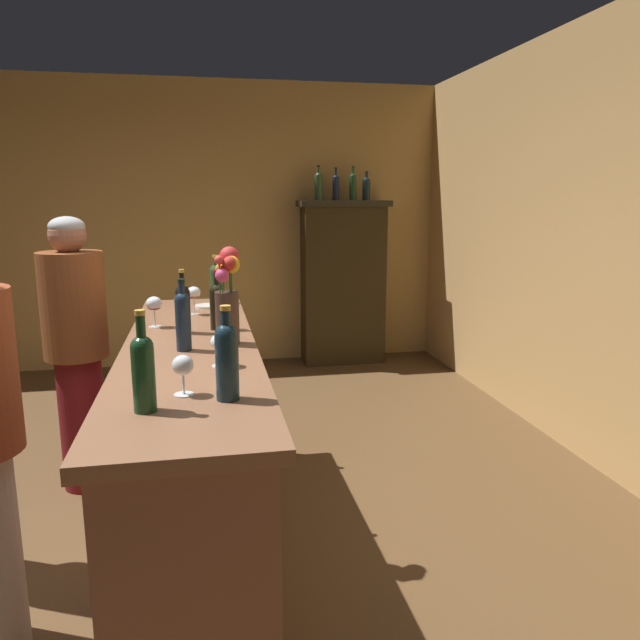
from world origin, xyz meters
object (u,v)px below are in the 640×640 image
at_px(wine_bottle_syrah, 227,357).
at_px(patron_redhead, 76,343).
at_px(display_bottle_left, 319,185).
at_px(wine_bottle_malbec, 183,306).
at_px(wine_glass_rear, 194,294).
at_px(wine_glass_mid, 154,305).
at_px(wine_bottle_chardonnay, 217,304).
at_px(cheese_plate, 207,306).
at_px(wine_glass_spare, 183,367).
at_px(wine_bottle_rose, 216,281).
at_px(display_bottle_midright, 366,187).
at_px(display_bottle_midleft, 336,186).
at_px(wine_bottle_riesling, 143,368).
at_px(bar_counter, 195,450).
at_px(flower_arrangement, 227,295).
at_px(display_cabinet, 343,279).
at_px(display_bottle_center, 353,185).
at_px(wine_glass_front, 220,343).
at_px(wine_bottle_pinot, 183,318).

distance_m(wine_bottle_syrah, patron_redhead, 1.82).
xyz_separation_m(wine_bottle_syrah, display_bottle_left, (1.07, 4.01, 0.62)).
relative_size(wine_bottle_malbec, wine_glass_rear, 1.95).
bearing_deg(wine_bottle_malbec, wine_glass_mid, 132.28).
relative_size(wine_bottle_chardonnay, cheese_plate, 1.96).
bearing_deg(patron_redhead, wine_glass_spare, -21.29).
bearing_deg(display_bottle_left, patron_redhead, -127.73).
height_order(wine_bottle_rose, wine_glass_rear, wine_bottle_rose).
bearing_deg(wine_bottle_malbec, display_bottle_midright, 59.94).
height_order(display_bottle_midleft, display_bottle_midright, display_bottle_midleft).
xyz_separation_m(display_bottle_left, patron_redhead, (-1.86, -2.40, -0.92)).
bearing_deg(wine_glass_rear, wine_bottle_riesling, -94.93).
xyz_separation_m(wine_bottle_riesling, display_bottle_midleft, (1.50, 4.07, 0.61)).
bearing_deg(bar_counter, wine_bottle_riesling, -97.97).
xyz_separation_m(cheese_plate, patron_redhead, (-0.74, -0.12, -0.17)).
distance_m(wine_glass_mid, flower_arrangement, 0.57).
relative_size(wine_glass_rear, display_bottle_left, 0.48).
bearing_deg(patron_redhead, flower_arrangement, 0.47).
height_order(display_cabinet, patron_redhead, display_cabinet).
xyz_separation_m(display_bottle_left, display_bottle_midright, (0.48, 0.00, -0.02)).
bearing_deg(wine_bottle_malbec, wine_bottle_riesling, -94.68).
height_order(wine_glass_spare, display_bottle_left, display_bottle_left).
distance_m(flower_arrangement, display_bottle_center, 3.56).
bearing_deg(display_cabinet, patron_redhead, -131.29).
xyz_separation_m(wine_bottle_rose, display_bottle_left, (1.06, 2.13, 0.63)).
bearing_deg(wine_bottle_malbec, wine_glass_front, -76.13).
xyz_separation_m(display_cabinet, patron_redhead, (-2.11, -2.40, 0.01)).
bearing_deg(display_bottle_left, wine_glass_mid, -116.29).
bearing_deg(flower_arrangement, cheese_plate, 95.01).
height_order(wine_bottle_riesling, display_bottle_center, display_bottle_center).
relative_size(wine_bottle_rose, wine_glass_rear, 1.87).
bearing_deg(display_cabinet, display_bottle_center, 0.00).
bearing_deg(wine_glass_mid, wine_bottle_pinot, -73.00).
bearing_deg(wine_bottle_rose, display_bottle_midright, 54.17).
distance_m(wine_bottle_syrah, wine_bottle_malbec, 1.05).
relative_size(wine_bottle_rose, wine_bottle_chardonnay, 0.99).
bearing_deg(wine_glass_rear, wine_bottle_pinot, -92.51).
xyz_separation_m(wine_glass_rear, patron_redhead, (-0.66, 0.10, -0.28)).
height_order(flower_arrangement, display_bottle_center, display_bottle_center).
xyz_separation_m(display_bottle_midright, patron_redhead, (-2.34, -2.40, -0.90)).
relative_size(wine_bottle_rose, wine_glass_front, 2.27).
bearing_deg(display_bottle_midright, wine_glass_front, -113.43).
distance_m(wine_bottle_riesling, display_bottle_center, 4.44).
relative_size(display_cabinet, wine_bottle_malbec, 5.26).
height_order(wine_bottle_chardonnay, display_bottle_left, display_bottle_left).
height_order(wine_bottle_syrah, display_bottle_center, display_bottle_center).
distance_m(wine_bottle_chardonnay, wine_bottle_malbec, 0.17).
bearing_deg(wine_bottle_syrah, display_bottle_center, 70.56).
xyz_separation_m(bar_counter, wine_bottle_syrah, (0.14, -0.80, 0.65)).
bearing_deg(wine_glass_spare, wine_bottle_malbec, 91.36).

